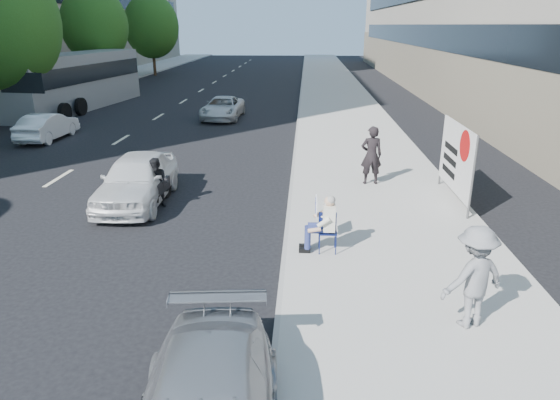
# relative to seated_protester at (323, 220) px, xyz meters

# --- Properties ---
(ground) EXTENTS (160.00, 160.00, 0.00)m
(ground) POSITION_rel_seated_protester_xyz_m (-2.29, -2.39, -0.87)
(ground) COLOR black
(ground) RESTS_ON ground
(near_sidewalk) EXTENTS (5.00, 120.00, 0.15)m
(near_sidewalk) POSITION_rel_seated_protester_xyz_m (1.71, 17.61, -0.80)
(near_sidewalk) COLOR #ABA7A0
(near_sidewalk) RESTS_ON ground
(tree_far_d) EXTENTS (4.80, 4.80, 7.65)m
(tree_far_d) POSITION_rel_seated_protester_xyz_m (-15.99, 27.61, 4.01)
(tree_far_d) COLOR #382616
(tree_far_d) RESTS_ON ground
(tree_far_e) EXTENTS (5.40, 5.40, 7.89)m
(tree_far_e) POSITION_rel_seated_protester_xyz_m (-15.99, 41.61, 3.91)
(tree_far_e) COLOR #382616
(tree_far_e) RESTS_ON ground
(seated_protester) EXTENTS (0.83, 1.11, 1.31)m
(seated_protester) POSITION_rel_seated_protester_xyz_m (0.00, 0.00, 0.00)
(seated_protester) COLOR navy
(seated_protester) RESTS_ON near_sidewalk
(jogger) EXTENTS (1.31, 1.05, 1.77)m
(jogger) POSITION_rel_seated_protester_xyz_m (2.38, -2.80, 0.16)
(jogger) COLOR gray
(jogger) RESTS_ON near_sidewalk
(pedestrian_woman) EXTENTS (0.71, 0.50, 1.84)m
(pedestrian_woman) POSITION_rel_seated_protester_xyz_m (1.65, 5.10, 0.20)
(pedestrian_woman) COLOR black
(pedestrian_woman) RESTS_ON near_sidewalk
(protest_banner) EXTENTS (0.08, 3.06, 2.20)m
(protest_banner) POSITION_rel_seated_protester_xyz_m (3.83, 3.64, 0.53)
(protest_banner) COLOR #4C4C4C
(protest_banner) RESTS_ON near_sidewalk
(white_sedan_near) EXTENTS (1.82, 4.28, 1.44)m
(white_sedan_near) POSITION_rel_seated_protester_xyz_m (-5.27, 3.33, -0.15)
(white_sedan_near) COLOR silver
(white_sedan_near) RESTS_ON ground
(white_sedan_mid) EXTENTS (1.37, 3.68, 1.20)m
(white_sedan_mid) POSITION_rel_seated_protester_xyz_m (-12.08, 11.51, -0.27)
(white_sedan_mid) COLOR white
(white_sedan_mid) RESTS_ON ground
(white_sedan_far) EXTENTS (2.07, 4.31, 1.18)m
(white_sedan_far) POSITION_rel_seated_protester_xyz_m (-5.02, 17.25, -0.28)
(white_sedan_far) COLOR silver
(white_sedan_far) RESTS_ON ground
(motorcycle) EXTENTS (0.73, 2.05, 1.42)m
(motorcycle) POSITION_rel_seated_protester_xyz_m (-4.58, 3.07, -0.24)
(motorcycle) COLOR black
(motorcycle) RESTS_ON ground
(bus) EXTENTS (4.02, 12.31, 3.30)m
(bus) POSITION_rel_seated_protester_xyz_m (-14.59, 20.39, 0.76)
(bus) COLOR gray
(bus) RESTS_ON ground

